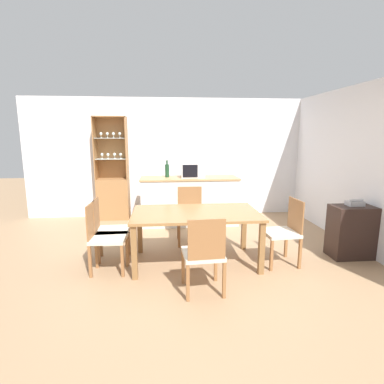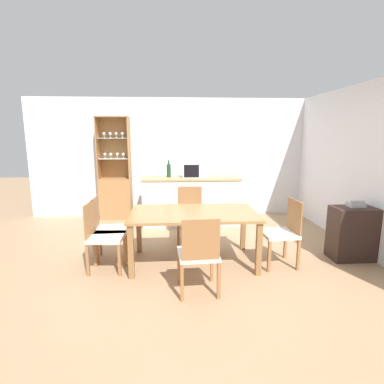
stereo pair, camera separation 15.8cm
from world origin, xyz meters
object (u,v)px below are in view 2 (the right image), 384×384
Objects in this scene: dining_chair_head_far at (190,215)px; telephone at (356,204)px; dining_chair_side_left_far at (108,229)px; dining_chair_side_right_near at (282,232)px; dining_table at (193,218)px; side_cabinet at (352,233)px; dining_chair_side_left_near at (103,236)px; wine_bottle at (169,170)px; dining_chair_head_near at (199,254)px; microwave at (194,170)px; display_cabinet at (116,189)px.

dining_chair_head_far is 4.09× the size of telephone.
dining_chair_side_left_far reaches higher than telephone.
dining_chair_head_far is at bearing 47.05° from dining_chair_side_right_near.
dining_table is 2.30m from side_cabinet.
dining_table is at bearing 79.30° from dining_chair_side_right_near.
dining_chair_side_left_near is 2.70× the size of wine_bottle.
dining_chair_side_left_near and dining_chair_side_right_near have the same top height.
dining_table is 0.85m from dining_chair_head_near.
dining_table is 2.32m from telephone.
wine_bottle is (-0.37, 1.12, 0.62)m from dining_chair_head_far.
dining_chair_side_left_near is 1.19× the size of side_cabinet.
dining_chair_side_left_far is at bearing -127.06° from microwave.
dining_chair_side_left_near reaches higher than side_cabinet.
dining_chair_side_left_near and dining_chair_side_left_far have the same top height.
display_cabinet is at bearing -170.40° from dining_chair_side_left_near.
side_cabinet is at bearing -140.66° from telephone.
side_cabinet is at bearing -36.47° from wine_bottle.
dining_table is 1.98m from microwave.
display_cabinet is 4.51m from side_cabinet.
dining_chair_side_left_far reaches higher than dining_table.
microwave reaches higher than dining_chair_side_left_far.
microwave is at bearing 138.86° from telephone.
dining_chair_head_far is (-1.20, 0.98, 0.00)m from dining_chair_side_right_near.
dining_chair_side_left_near is at bearing -111.80° from wine_bottle.
dining_table is at bearing 99.71° from dining_chair_side_left_near.
dining_chair_side_right_near is at bearing -171.65° from telephone.
display_cabinet is 4.70× the size of microwave.
dining_chair_side_left_far is 1.00× the size of dining_chair_head_far.
wine_bottle is (0.84, 2.10, 0.62)m from dining_chair_side_left_near.
dining_chair_side_left_near is 4.09× the size of telephone.
dining_chair_side_left_near reaches higher than telephone.
display_cabinet is 1.32m from wine_bottle.
wine_bottle is at bearing -22.13° from display_cabinet.
microwave reaches higher than dining_table.
telephone is (2.32, -0.82, 0.34)m from dining_chair_head_far.
microwave is at bearing 23.46° from dining_chair_side_right_near.
dining_chair_side_left_near is at bearing -177.33° from telephone.
display_cabinet reaches higher than telephone.
dining_chair_side_right_near reaches higher than dining_table.
dining_table is at bearing 80.43° from dining_chair_side_left_far.
dining_table is 5.11× the size of wine_bottle.
dining_chair_side_left_far is at bearing -114.93° from wine_bottle.
display_cabinet is 4.52m from telephone.
display_cabinet reaches higher than dining_chair_side_left_far.
dining_chair_side_left_near is at bearing -2.65° from dining_chair_side_left_far.
display_cabinet reaches higher than dining_table.
wine_bottle is (-0.50, 0.03, -0.01)m from microwave.
wine_bottle reaches higher than dining_chair_head_far.
microwave is at bearing -3.24° from wine_bottle.
telephone is (1.11, 0.16, 0.34)m from dining_chair_side_right_near.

